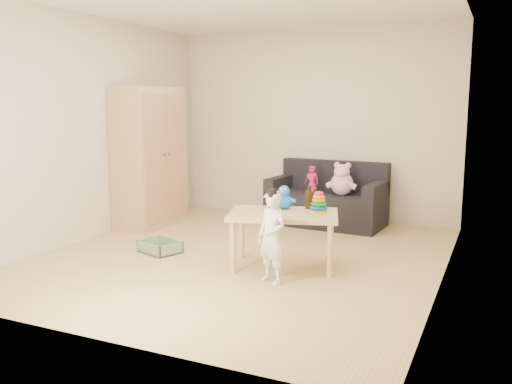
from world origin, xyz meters
The scene contains 13 objects.
room centered at (0.00, 0.00, 1.30)m, with size 4.50×4.50×4.50m.
wardrobe centered at (-1.74, 0.84, 0.90)m, with size 0.50×1.00×1.80m, color tan.
sofa centered at (0.35, 1.81, 0.21)m, with size 1.49×0.75×0.42m, color black.
play_table centered at (0.54, -0.18, 0.27)m, with size 1.04×0.65×0.55m, color tan.
storage_bin centered at (-0.87, -0.24, 0.06)m, with size 0.42×0.32×0.13m, color gray, non-canonical shape.
toddler centered at (0.62, -0.66, 0.41)m, with size 0.30×0.20×0.81m, color white.
pink_bear centered at (0.57, 1.79, 0.60)m, with size 0.31×0.27×0.36m, color #F0B1C9, non-canonical shape.
doll centered at (0.17, 1.76, 0.60)m, with size 0.18×0.12×0.36m, color #BA2360.
ring_stacker centered at (0.83, 0.01, 0.62)m, with size 0.17×0.17×0.20m.
brown_bottle centered at (0.70, 0.11, 0.64)m, with size 0.08×0.08×0.23m.
blue_plush centered at (0.48, -0.01, 0.67)m, with size 0.20×0.16×0.24m, color blue, non-canonical shape.
wooden_figure centered at (0.44, -0.26, 0.60)m, with size 0.04×0.03×0.10m, color brown, non-canonical shape.
yellow_book centered at (0.38, -0.12, 0.55)m, with size 0.20×0.20×0.02m, color gold.
Camera 1 is at (2.43, -4.95, 1.57)m, focal length 38.00 mm.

